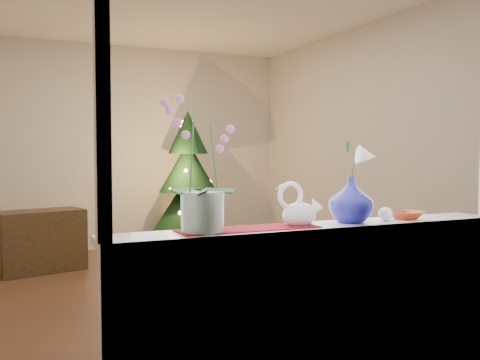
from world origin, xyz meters
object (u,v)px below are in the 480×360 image
object	(u,v)px
xmas_tree	(188,181)
swan	(299,205)
side_table	(40,241)
orchid_pot	(202,164)
blue_vase	(351,196)
paperweight	(386,214)
amber_dish	(406,216)

from	to	relation	value
xmas_tree	swan	bearing A→B (deg)	-101.48
swan	side_table	world-z (taller)	swan
side_table	xmas_tree	bearing A→B (deg)	1.91
orchid_pot	blue_vase	bearing A→B (deg)	0.68
paperweight	xmas_tree	world-z (taller)	xmas_tree
swan	xmas_tree	world-z (taller)	xmas_tree
blue_vase	side_table	world-z (taller)	blue_vase
amber_dish	xmas_tree	size ratio (longest dim) A/B	0.08
paperweight	xmas_tree	xyz separation A→B (m)	(0.35, 4.34, -0.04)
swan	paperweight	distance (m)	0.53
blue_vase	paperweight	bearing A→B (deg)	-7.75
amber_dish	blue_vase	bearing A→B (deg)	178.37
paperweight	swan	bearing A→B (deg)	178.26
swan	xmas_tree	bearing A→B (deg)	57.13
amber_dish	side_table	distance (m)	4.18
orchid_pot	blue_vase	distance (m)	0.85
swan	xmas_tree	xyz separation A→B (m)	(0.88, 4.33, -0.11)
xmas_tree	blue_vase	bearing A→B (deg)	-97.39
side_table	swan	bearing A→B (deg)	-89.73
blue_vase	paperweight	xyz separation A→B (m)	(0.21, -0.03, -0.10)
swan	side_table	bearing A→B (deg)	83.06
paperweight	amber_dish	bearing A→B (deg)	6.60
paperweight	side_table	xyz separation A→B (m)	(-1.50, 3.81, -0.63)
blue_vase	side_table	bearing A→B (deg)	108.93
swan	amber_dish	size ratio (longest dim) A/B	1.64
orchid_pot	swan	distance (m)	0.55
paperweight	side_table	distance (m)	4.14
swan	paperweight	world-z (taller)	swan
side_table	orchid_pot	bearing A→B (deg)	-97.21
amber_dish	xmas_tree	world-z (taller)	xmas_tree
amber_dish	xmas_tree	xyz separation A→B (m)	(0.20, 4.32, -0.03)
orchid_pot	side_table	xyz separation A→B (m)	(-0.46, 3.79, -0.90)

